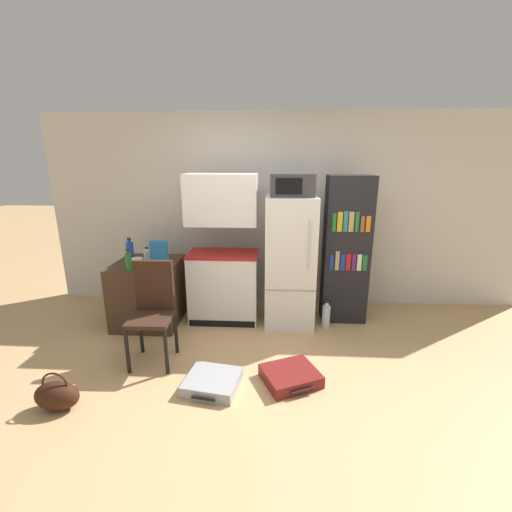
{
  "coord_description": "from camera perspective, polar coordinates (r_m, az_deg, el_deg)",
  "views": [
    {
      "loc": [
        0.07,
        -2.61,
        1.94
      ],
      "look_at": [
        -0.14,
        0.85,
        0.97
      ],
      "focal_mm": 24.0,
      "sensor_mm": 36.0,
      "label": 1
    }
  ],
  "objects": [
    {
      "name": "bottle_blue_soda",
      "position": [
        4.5,
        -20.29,
        1.0
      ],
      "size": [
        0.09,
        0.09,
        0.26
      ],
      "color": "#1E47A3",
      "rests_on": "side_table"
    },
    {
      "name": "ground_plane",
      "position": [
        3.25,
        1.63,
        -20.93
      ],
      "size": [
        24.0,
        24.0,
        0.0
      ],
      "primitive_type": "plane",
      "color": "tan"
    },
    {
      "name": "cereal_box",
      "position": [
        4.03,
        -15.81,
        0.36
      ],
      "size": [
        0.19,
        0.07,
        0.3
      ],
      "color": "#1E66A8",
      "rests_on": "side_table"
    },
    {
      "name": "suitcase_large_flat",
      "position": [
        3.3,
        5.78,
        -19.28
      ],
      "size": [
        0.6,
        0.57,
        0.11
      ],
      "rotation": [
        0.0,
        0.0,
        0.43
      ],
      "color": "maroon",
      "rests_on": "ground_plane"
    },
    {
      "name": "wall_back",
      "position": [
        4.66,
        5.01,
        7.35
      ],
      "size": [
        6.4,
        0.1,
        2.54
      ],
      "color": "beige",
      "rests_on": "ground_plane"
    },
    {
      "name": "side_table",
      "position": [
        4.41,
        -17.39,
        -5.77
      ],
      "size": [
        0.74,
        0.77,
        0.77
      ],
      "color": "#422D1E",
      "rests_on": "ground_plane"
    },
    {
      "name": "bookshelf",
      "position": [
        4.27,
        14.78,
        0.9
      ],
      "size": [
        0.53,
        0.34,
        1.78
      ],
      "color": "black",
      "rests_on": "ground_plane"
    },
    {
      "name": "microwave",
      "position": [
        3.93,
        6.04,
        11.73
      ],
      "size": [
        0.48,
        0.45,
        0.25
      ],
      "color": "#333333",
      "rests_on": "refrigerator"
    },
    {
      "name": "water_bottle_front",
      "position": [
        4.25,
        11.6,
        -9.68
      ],
      "size": [
        0.1,
        0.1,
        0.34
      ],
      "color": "silver",
      "rests_on": "ground_plane"
    },
    {
      "name": "bottle_green_tall",
      "position": [
        4.0,
        -20.47,
        -0.87
      ],
      "size": [
        0.07,
        0.07,
        0.25
      ],
      "color": "#1E6028",
      "rests_on": "side_table"
    },
    {
      "name": "refrigerator",
      "position": [
        4.09,
        5.68,
        -0.96
      ],
      "size": [
        0.58,
        0.62,
        1.55
      ],
      "color": "silver",
      "rests_on": "ground_plane"
    },
    {
      "name": "bottle_clear_short",
      "position": [
        4.26,
        -17.67,
        0.01
      ],
      "size": [
        0.08,
        0.08,
        0.19
      ],
      "color": "silver",
      "rests_on": "side_table"
    },
    {
      "name": "chair",
      "position": [
        3.52,
        -16.8,
        -7.64
      ],
      "size": [
        0.41,
        0.42,
        1.0
      ],
      "rotation": [
        0.0,
        0.0,
        0.04
      ],
      "color": "black",
      "rests_on": "ground_plane"
    },
    {
      "name": "suitcase_small_flat",
      "position": [
        3.24,
        -7.28,
        -20.1
      ],
      "size": [
        0.52,
        0.5,
        0.1
      ],
      "rotation": [
        0.0,
        0.0,
        -0.16
      ],
      "color": "#99999E",
      "rests_on": "ground_plane"
    },
    {
      "name": "bowl",
      "position": [
        4.32,
        -19.28,
        -0.67
      ],
      "size": [
        0.16,
        0.16,
        0.04
      ],
      "color": "silver",
      "rests_on": "side_table"
    },
    {
      "name": "kitchen_hutch",
      "position": [
        4.17,
        -5.48,
        0.03
      ],
      "size": [
        0.85,
        0.51,
        1.79
      ],
      "color": "white",
      "rests_on": "ground_plane"
    },
    {
      "name": "handbag",
      "position": [
        3.36,
        -30.27,
        -19.43
      ],
      "size": [
        0.36,
        0.2,
        0.33
      ],
      "color": "#33190F",
      "rests_on": "ground_plane"
    }
  ]
}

